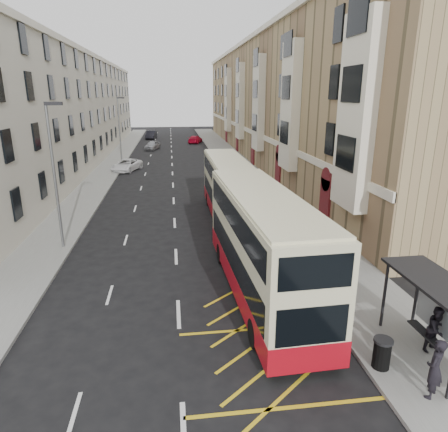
{
  "coord_description": "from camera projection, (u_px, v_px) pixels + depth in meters",
  "views": [
    {
      "loc": [
        -0.04,
        -10.41,
        8.54
      ],
      "look_at": [
        2.46,
        8.52,
        2.67
      ],
      "focal_mm": 32.0,
      "sensor_mm": 36.0,
      "label": 1
    }
  ],
  "objects": [
    {
      "name": "double_decker_front",
      "position": [
        262.0,
        245.0,
        17.07
      ],
      "size": [
        3.09,
        11.65,
        4.61
      ],
      "rotation": [
        0.0,
        0.0,
        0.04
      ],
      "color": "beige",
      "rests_on": "ground"
    },
    {
      "name": "terrace_right",
      "position": [
        278.0,
        101.0,
        55.03
      ],
      "size": [
        10.75,
        79.0,
        15.25
      ],
      "color": "tan",
      "rests_on": "ground"
    },
    {
      "name": "ground",
      "position": [
        181.0,
        381.0,
        12.38
      ],
      "size": [
        200.0,
        200.0,
        0.0
      ],
      "primitive_type": "plane",
      "color": "black",
      "rests_on": "ground"
    },
    {
      "name": "pedestrian_mid",
      "position": [
        437.0,
        329.0,
        13.4
      ],
      "size": [
        0.95,
        0.84,
        1.63
      ],
      "primitive_type": "imported",
      "rotation": [
        0.0,
        0.0,
        0.33
      ],
      "color": "black",
      "rests_on": "pavement_right"
    },
    {
      "name": "pedestrian_near",
      "position": [
        435.0,
        369.0,
        11.31
      ],
      "size": [
        0.8,
        0.78,
        1.86
      ],
      "primitive_type": "imported",
      "rotation": [
        0.0,
        0.0,
        3.86
      ],
      "color": "black",
      "rests_on": "pavement_right"
    },
    {
      "name": "guard_railing",
      "position": [
        313.0,
        268.0,
        18.36
      ],
      "size": [
        0.06,
        6.56,
        1.01
      ],
      "color": "#AA1A26",
      "rests_on": "pavement_right"
    },
    {
      "name": "car_red",
      "position": [
        195.0,
        139.0,
        71.7
      ],
      "size": [
        3.07,
        4.91,
        1.33
      ],
      "primitive_type": "imported",
      "rotation": [
        0.0,
        0.0,
        2.85
      ],
      "color": "#A2041B",
      "rests_on": "ground"
    },
    {
      "name": "pavement_right",
      "position": [
        250.0,
        178.0,
        41.79
      ],
      "size": [
        4.0,
        120.0,
        0.15
      ],
      "primitive_type": "cube",
      "color": "slate",
      "rests_on": "ground"
    },
    {
      "name": "pedestrian_far",
      "position": [
        342.0,
        256.0,
        19.11
      ],
      "size": [
        1.19,
        0.66,
        1.92
      ],
      "primitive_type": "imported",
      "rotation": [
        0.0,
        0.0,
        2.96
      ],
      "color": "black",
      "rests_on": "pavement_right"
    },
    {
      "name": "bus_shelter",
      "position": [
        448.0,
        308.0,
        12.42
      ],
      "size": [
        1.65,
        4.25,
        2.7
      ],
      "color": "black",
      "rests_on": "pavement_right"
    },
    {
      "name": "car_dark",
      "position": [
        151.0,
        135.0,
        78.47
      ],
      "size": [
        2.23,
        5.01,
        1.6
      ],
      "primitive_type": "imported",
      "rotation": [
        0.0,
        0.0,
        -0.11
      ],
      "color": "black",
      "rests_on": "ground"
    },
    {
      "name": "road_markings",
      "position": [
        172.0,
        158.0,
        55.02
      ],
      "size": [
        10.0,
        110.0,
        0.01
      ],
      "primitive_type": null,
      "color": "silver",
      "rests_on": "ground"
    },
    {
      "name": "terrace_left",
      "position": [
        66.0,
        110.0,
        51.9
      ],
      "size": [
        9.18,
        79.0,
        13.25
      ],
      "color": "beige",
      "rests_on": "ground"
    },
    {
      "name": "street_lamp_near",
      "position": [
        55.0,
        169.0,
        21.59
      ],
      "size": [
        0.93,
        0.18,
        8.0
      ],
      "color": "slate",
      "rests_on": "pavement_left"
    },
    {
      "name": "pavement_left",
      "position": [
        97.0,
        182.0,
        39.85
      ],
      "size": [
        3.0,
        120.0,
        0.15
      ],
      "primitive_type": "cube",
      "color": "slate",
      "rests_on": "ground"
    },
    {
      "name": "double_decker_rear",
      "position": [
        228.0,
        188.0,
        28.2
      ],
      "size": [
        2.47,
        10.64,
        4.24
      ],
      "rotation": [
        0.0,
        0.0,
        0.0
      ],
      "color": "beige",
      "rests_on": "ground"
    },
    {
      "name": "white_van",
      "position": [
        127.0,
        165.0,
        45.85
      ],
      "size": [
        3.69,
        5.27,
        1.33
      ],
      "primitive_type": "imported",
      "rotation": [
        0.0,
        0.0,
        -0.34
      ],
      "color": "silver",
      "rests_on": "ground"
    },
    {
      "name": "litter_bin",
      "position": [
        382.0,
        353.0,
        12.65
      ],
      "size": [
        0.61,
        0.61,
        1.02
      ],
      "color": "black",
      "rests_on": "pavement_right"
    },
    {
      "name": "street_lamp_far",
      "position": [
        120.0,
        126.0,
        50.02
      ],
      "size": [
        0.93,
        0.18,
        8.0
      ],
      "color": "slate",
      "rests_on": "pavement_left"
    },
    {
      "name": "car_silver",
      "position": [
        152.0,
        145.0,
        63.16
      ],
      "size": [
        2.82,
        4.39,
        1.39
      ],
      "primitive_type": "imported",
      "rotation": [
        0.0,
        0.0,
        -0.31
      ],
      "color": "#96979C",
      "rests_on": "ground"
    },
    {
      "name": "kerb_left",
      "position": [
        113.0,
        182.0,
        40.04
      ],
      "size": [
        0.25,
        120.0,
        0.15
      ],
      "primitive_type": "cube",
      "color": "gray",
      "rests_on": "ground"
    },
    {
      "name": "kerb_right",
      "position": [
        231.0,
        179.0,
        41.54
      ],
      "size": [
        0.25,
        120.0,
        0.15
      ],
      "primitive_type": "cube",
      "color": "gray",
      "rests_on": "ground"
    }
  ]
}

